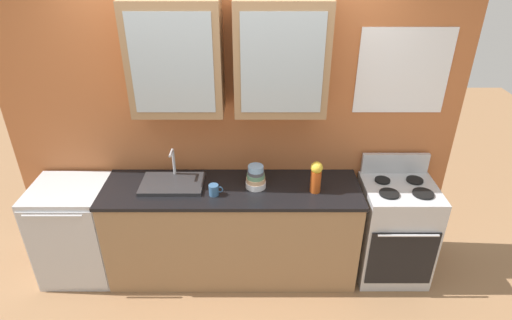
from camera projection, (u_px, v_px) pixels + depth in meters
name	position (u px, v px, depth m)	size (l,w,h in m)	color
ground_plane	(235.00, 269.00, 3.87)	(10.00, 10.00, 0.00)	#936B47
back_wall_unit	(233.00, 103.00, 3.40)	(3.74, 0.41, 2.73)	#B76638
counter	(234.00, 231.00, 3.66)	(2.11, 0.60, 0.89)	#93704C
stove_range	(395.00, 230.00, 3.65)	(0.60, 0.58, 1.07)	silver
sink_faucet	(173.00, 183.00, 3.47)	(0.51, 0.34, 0.27)	#2D2D30
bowl_stack	(257.00, 178.00, 3.41)	(0.16, 0.16, 0.20)	white
vase	(317.00, 176.00, 3.32)	(0.10, 0.10, 0.27)	#BF4C19
cup_near_sink	(215.00, 190.00, 3.33)	(0.11, 0.08, 0.09)	#38608C
dishwasher	(78.00, 231.00, 3.66)	(0.61, 0.58, 0.89)	silver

